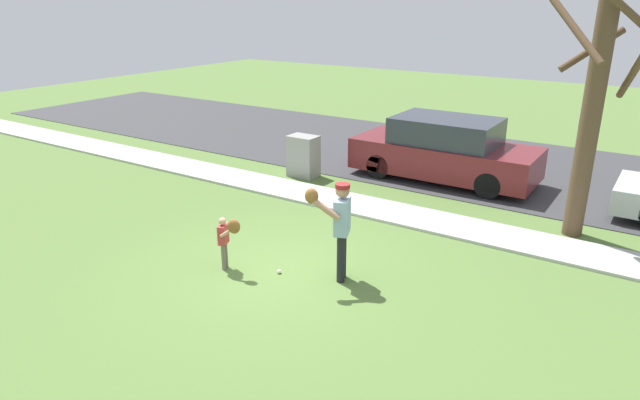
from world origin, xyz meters
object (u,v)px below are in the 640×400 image
at_px(utility_cabinet, 303,156).
at_px(street_tree_near, 593,105).
at_px(baseball, 279,271).
at_px(person_adult, 339,221).
at_px(person_child, 227,235).
at_px(parked_suv_maroon, 445,151).

bearing_deg(utility_cabinet, street_tree_near, -1.97).
xyz_separation_m(baseball, street_tree_near, (3.92, 4.64, 2.59)).
xyz_separation_m(person_adult, utility_cabinet, (-3.87, 4.49, -0.52)).
height_order(person_child, baseball, person_child).
bearing_deg(baseball, street_tree_near, 49.78).
xyz_separation_m(street_tree_near, parked_suv_maroon, (-3.56, 1.99, -1.83)).
bearing_deg(parked_suv_maroon, person_child, 80.32).
xyz_separation_m(person_adult, parked_suv_maroon, (-0.62, 6.24, -0.28)).
height_order(utility_cabinet, street_tree_near, street_tree_near).
distance_m(baseball, street_tree_near, 6.60).
distance_m(person_adult, baseball, 1.48).
bearing_deg(person_adult, baseball, -0.80).
relative_size(person_adult, street_tree_near, 0.35).
height_order(person_adult, baseball, person_adult).
height_order(utility_cabinet, parked_suv_maroon, parked_suv_maroon).
bearing_deg(person_adult, person_child, 0.71).
bearing_deg(person_child, person_adult, 0.71).
xyz_separation_m(baseball, parked_suv_maroon, (0.37, 6.63, 0.75)).
xyz_separation_m(person_adult, person_child, (-1.81, -0.76, -0.41)).
height_order(person_adult, person_child, person_adult).
bearing_deg(street_tree_near, parked_suv_maroon, 150.76).
xyz_separation_m(person_adult, street_tree_near, (2.94, 4.25, 1.55)).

